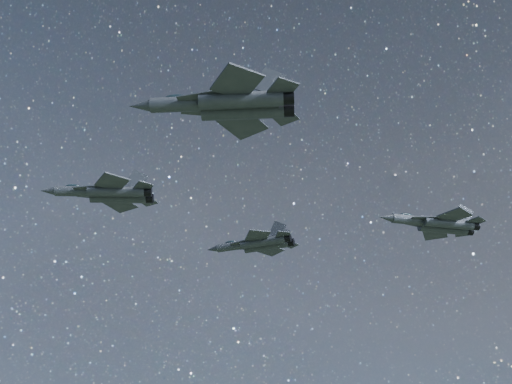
{
  "coord_description": "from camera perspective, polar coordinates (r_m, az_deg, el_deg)",
  "views": [
    {
      "loc": [
        1.22,
        -76.61,
        110.29
      ],
      "look_at": [
        -1.76,
        0.62,
        153.79
      ],
      "focal_mm": 42.0,
      "sensor_mm": 36.0,
      "label": 1
    }
  ],
  "objects": [
    {
      "name": "jet_slot",
      "position": [
        96.17,
        16.92,
        -2.91
      ],
      "size": [
        16.63,
        11.33,
        4.18
      ],
      "rotation": [
        0.0,
        0.0,
        0.24
      ],
      "color": "#31363D"
    },
    {
      "name": "jet_right",
      "position": [
        68.47,
        -2.66,
        8.35
      ],
      "size": [
        19.63,
        13.97,
        5.0
      ],
      "rotation": [
        0.0,
        0.0,
        -0.02
      ],
      "color": "#31363D"
    },
    {
      "name": "jet_left",
      "position": [
        107.36,
        0.16,
        -4.94
      ],
      "size": [
        17.18,
        11.56,
        4.34
      ],
      "rotation": [
        0.0,
        0.0,
        -0.3
      ],
      "color": "#31363D"
    },
    {
      "name": "jet_lead",
      "position": [
        88.16,
        -13.89,
        -0.1
      ],
      "size": [
        16.79,
        11.85,
        4.25
      ],
      "rotation": [
        0.0,
        0.0,
        0.07
      ],
      "color": "#31363D"
    }
  ]
}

